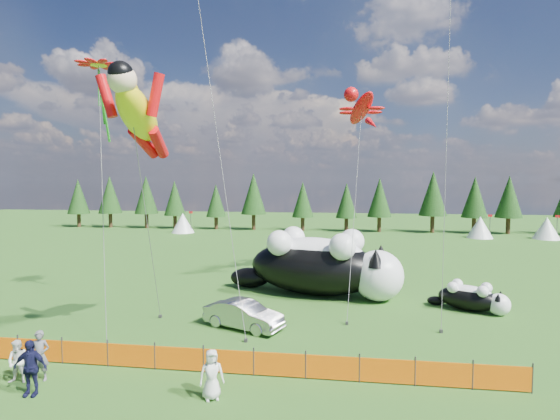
% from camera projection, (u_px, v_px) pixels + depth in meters
% --- Properties ---
extents(ground, '(160.00, 160.00, 0.00)m').
position_uv_depth(ground, '(245.00, 345.00, 19.88)').
color(ground, '#0D3A0A').
rests_on(ground, ground).
extents(safety_fence, '(22.06, 0.06, 1.10)m').
position_uv_depth(safety_fence, '(228.00, 361.00, 16.88)').
color(safety_fence, '#262626').
rests_on(safety_fence, ground).
extents(tree_line, '(90.00, 4.00, 8.00)m').
position_uv_depth(tree_line, '(312.00, 204.00, 64.05)').
color(tree_line, black).
rests_on(tree_line, ground).
extents(festival_tents, '(50.00, 3.20, 2.80)m').
position_uv_depth(festival_tents, '(393.00, 226.00, 57.75)').
color(festival_tents, white).
rests_on(festival_tents, ground).
extents(cat_large, '(11.68, 6.18, 4.28)m').
position_uv_depth(cat_large, '(322.00, 264.00, 28.43)').
color(cat_large, black).
rests_on(cat_large, ground).
extents(cat_small, '(4.22, 3.02, 1.65)m').
position_uv_depth(cat_small, '(472.00, 297.00, 25.00)').
color(cat_small, black).
rests_on(cat_small, ground).
extents(car, '(4.46, 2.94, 1.39)m').
position_uv_depth(car, '(244.00, 315.00, 22.11)').
color(car, '#AAAAAF').
rests_on(car, ground).
extents(spectator_a, '(0.77, 0.59, 1.90)m').
position_uv_depth(spectator_a, '(40.00, 356.00, 16.33)').
color(spectator_a, '#57575C').
rests_on(spectator_a, ground).
extents(spectator_b, '(0.84, 0.56, 1.61)m').
position_uv_depth(spectator_b, '(18.00, 362.00, 16.12)').
color(spectator_b, silver).
rests_on(spectator_b, ground).
extents(spectator_c, '(1.22, 0.73, 1.97)m').
position_uv_depth(spectator_c, '(30.00, 368.00, 15.20)').
color(spectator_c, black).
rests_on(spectator_c, ground).
extents(spectator_e, '(1.00, 0.86, 1.73)m').
position_uv_depth(spectator_e, '(212.00, 374.00, 14.94)').
color(spectator_e, silver).
rests_on(spectator_e, ground).
extents(superhero_kite, '(4.57, 7.29, 12.76)m').
position_uv_depth(superhero_kite, '(138.00, 115.00, 18.19)').
color(superhero_kite, yellow).
rests_on(superhero_kite, ground).
extents(gecko_kite, '(4.66, 13.26, 15.76)m').
position_uv_depth(gecko_kite, '(361.00, 109.00, 31.18)').
color(gecko_kite, red).
rests_on(gecko_kite, ground).
extents(flower_kite, '(4.71, 6.84, 14.92)m').
position_uv_depth(flower_kite, '(99.00, 68.00, 23.87)').
color(flower_kite, red).
rests_on(flower_kite, ground).
extents(diamond_kite_a, '(4.60, 6.23, 19.55)m').
position_uv_depth(diamond_kite_a, '(200.00, 14.00, 24.92)').
color(diamond_kite_a, '#0B2BB0').
rests_on(diamond_kite_a, ground).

